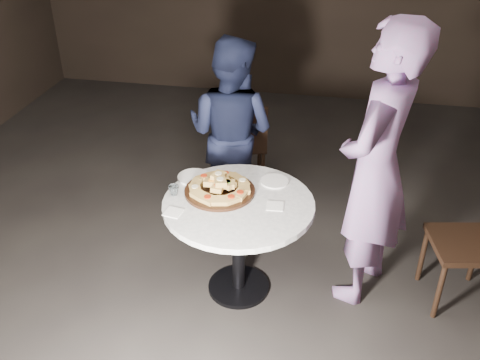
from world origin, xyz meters
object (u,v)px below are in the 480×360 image
object	(u,v)px
water_glass	(174,190)
chair_far	(243,140)
diner_navy	(231,132)
serving_board	(220,191)
diner_teal	(376,170)
focaccia_pile	(220,185)
table	(239,219)

from	to	relation	value
water_glass	chair_far	bearing A→B (deg)	80.75
diner_navy	serving_board	bearing A→B (deg)	112.65
diner_teal	serving_board	bearing A→B (deg)	-62.02
focaccia_pile	table	bearing A→B (deg)	-31.96
water_glass	diner_navy	xyz separation A→B (m)	(0.19, 0.88, 0.00)
focaccia_pile	diner_teal	size ratio (longest dim) A/B	0.22
serving_board	focaccia_pile	distance (m)	0.04
focaccia_pile	diner_teal	distance (m)	0.98
serving_board	diner_teal	world-z (taller)	diner_teal
serving_board	diner_navy	world-z (taller)	diner_navy
diner_teal	water_glass	bearing A→B (deg)	-59.68
focaccia_pile	diner_teal	world-z (taller)	diner_teal
focaccia_pile	chair_far	xyz separation A→B (m)	(-0.07, 1.22, -0.29)
serving_board	focaccia_pile	world-z (taller)	focaccia_pile
diner_teal	diner_navy	bearing A→B (deg)	-101.69
table	focaccia_pile	bearing A→B (deg)	148.04
water_glass	diner_teal	size ratio (longest dim) A/B	0.04
diner_navy	table	bearing A→B (deg)	120.75
table	diner_navy	size ratio (longest dim) A/B	0.83
water_glass	diner_navy	bearing A→B (deg)	77.81
serving_board	diner_teal	size ratio (longest dim) A/B	0.24
serving_board	water_glass	world-z (taller)	water_glass
table	diner_teal	distance (m)	0.91
diner_navy	diner_teal	size ratio (longest dim) A/B	0.81
table	serving_board	distance (m)	0.22
table	chair_far	bearing A→B (deg)	99.13
chair_far	diner_teal	world-z (taller)	diner_teal
serving_board	chair_far	distance (m)	1.25
diner_teal	chair_far	bearing A→B (deg)	-115.41
table	serving_board	size ratio (longest dim) A/B	2.76
focaccia_pile	serving_board	bearing A→B (deg)	-177.24
diner_navy	water_glass	bearing A→B (deg)	93.94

